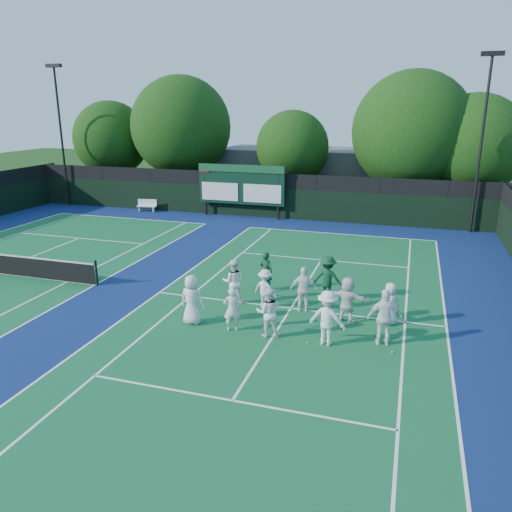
% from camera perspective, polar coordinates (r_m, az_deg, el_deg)
% --- Properties ---
extents(ground, '(120.00, 120.00, 0.00)m').
position_cam_1_polar(ground, '(17.92, 3.25, -7.19)').
color(ground, '#15390F').
rests_on(ground, ground).
extents(court_apron, '(34.00, 32.00, 0.01)m').
position_cam_1_polar(court_apron, '(20.91, -12.22, -3.97)').
color(court_apron, navy).
rests_on(court_apron, ground).
extents(near_court, '(11.05, 23.85, 0.01)m').
position_cam_1_polar(near_court, '(18.81, 4.01, -5.98)').
color(near_court, '#125B2F').
rests_on(near_court, ground).
extents(back_fence, '(34.00, 0.08, 3.00)m').
position_cam_1_polar(back_fence, '(33.93, 0.13, 6.75)').
color(back_fence, black).
rests_on(back_fence, ground).
extents(scoreboard, '(6.00, 0.21, 3.55)m').
position_cam_1_polar(scoreboard, '(33.72, -1.74, 8.11)').
color(scoreboard, black).
rests_on(scoreboard, ground).
extents(clubhouse, '(18.00, 6.00, 4.00)m').
position_cam_1_polar(clubhouse, '(40.68, 9.01, 9.14)').
color(clubhouse, '#595A5F').
rests_on(clubhouse, ground).
extents(light_pole_left, '(1.20, 0.30, 10.12)m').
position_cam_1_polar(light_pole_left, '(40.26, -21.54, 14.28)').
color(light_pole_left, black).
rests_on(light_pole_left, ground).
extents(light_pole_right, '(1.20, 0.30, 10.12)m').
position_cam_1_polar(light_pole_right, '(31.82, 24.59, 13.57)').
color(light_pole_right, black).
rests_on(light_pole_right, ground).
extents(bench, '(1.42, 0.59, 0.88)m').
position_cam_1_polar(bench, '(36.72, -12.36, 5.72)').
color(bench, white).
rests_on(bench, ground).
extents(tree_a, '(5.90, 5.90, 7.70)m').
position_cam_1_polar(tree_a, '(42.42, -15.99, 12.55)').
color(tree_a, black).
rests_on(tree_a, ground).
extents(tree_b, '(7.53, 7.53, 9.52)m').
position_cam_1_polar(tree_b, '(39.33, -8.29, 14.13)').
color(tree_b, black).
rests_on(tree_b, ground).
extents(tree_c, '(5.17, 5.17, 7.03)m').
position_cam_1_polar(tree_c, '(36.54, 4.45, 12.08)').
color(tree_c, black).
rests_on(tree_c, ground).
extents(tree_d, '(7.89, 7.89, 9.59)m').
position_cam_1_polar(tree_d, '(35.52, 17.61, 13.08)').
color(tree_d, black).
rests_on(tree_d, ground).
extents(tree_e, '(6.54, 6.54, 8.12)m').
position_cam_1_polar(tree_e, '(35.76, 23.78, 11.25)').
color(tree_e, black).
rests_on(tree_e, ground).
extents(tennis_ball_0, '(0.07, 0.07, 0.07)m').
position_cam_1_polar(tennis_ball_0, '(18.39, -7.42, -6.56)').
color(tennis_ball_0, '#A7C316').
rests_on(tennis_ball_0, ground).
extents(tennis_ball_2, '(0.07, 0.07, 0.07)m').
position_cam_1_polar(tennis_ball_2, '(16.13, 15.31, -10.54)').
color(tennis_ball_2, '#A7C316').
rests_on(tennis_ball_2, ground).
extents(tennis_ball_3, '(0.07, 0.07, 0.07)m').
position_cam_1_polar(tennis_ball_3, '(18.46, -6.65, -6.44)').
color(tennis_ball_3, '#A7C316').
rests_on(tennis_ball_3, ground).
extents(tennis_ball_5, '(0.07, 0.07, 0.07)m').
position_cam_1_polar(tennis_ball_5, '(16.21, 5.96, -9.85)').
color(tennis_ball_5, '#A7C316').
rests_on(tennis_ball_5, ground).
extents(player_front_0, '(0.87, 0.58, 1.76)m').
position_cam_1_polar(player_front_0, '(17.37, -7.34, -4.97)').
color(player_front_0, silver).
rests_on(player_front_0, ground).
extents(player_front_1, '(0.65, 0.55, 1.52)m').
position_cam_1_polar(player_front_1, '(16.76, -2.77, -6.11)').
color(player_front_1, white).
rests_on(player_front_1, ground).
extents(player_front_2, '(0.95, 0.82, 1.67)m').
position_cam_1_polar(player_front_2, '(16.34, 1.43, -6.44)').
color(player_front_2, white).
rests_on(player_front_2, ground).
extents(player_front_3, '(1.25, 0.83, 1.80)m').
position_cam_1_polar(player_front_3, '(15.91, 8.15, -7.03)').
color(player_front_3, white).
rests_on(player_front_3, ground).
extents(player_front_4, '(1.15, 0.68, 1.85)m').
position_cam_1_polar(player_front_4, '(16.24, 14.49, -6.82)').
color(player_front_4, white).
rests_on(player_front_4, ground).
extents(player_back_0, '(0.99, 0.87, 1.72)m').
position_cam_1_polar(player_back_0, '(19.04, -2.60, -2.92)').
color(player_back_0, white).
rests_on(player_back_0, ground).
extents(player_back_1, '(1.10, 0.86, 1.50)m').
position_cam_1_polar(player_back_1, '(18.61, 1.06, -3.75)').
color(player_back_1, silver).
rests_on(player_back_1, ground).
extents(player_back_2, '(1.05, 0.58, 1.70)m').
position_cam_1_polar(player_back_2, '(18.34, 5.48, -3.81)').
color(player_back_2, white).
rests_on(player_back_2, ground).
extents(player_back_3, '(1.61, 0.83, 1.66)m').
position_cam_1_polar(player_back_3, '(17.66, 10.41, -4.92)').
color(player_back_3, silver).
rests_on(player_back_3, ground).
extents(player_back_4, '(0.84, 0.67, 1.51)m').
position_cam_1_polar(player_back_4, '(17.80, 15.03, -5.31)').
color(player_back_4, silver).
rests_on(player_back_4, ground).
extents(coach_left, '(0.70, 0.58, 1.64)m').
position_cam_1_polar(coach_left, '(20.27, 1.16, -1.79)').
color(coach_left, '#0F381F').
rests_on(coach_left, ground).
extents(coach_right, '(1.16, 0.67, 1.79)m').
position_cam_1_polar(coach_right, '(19.44, 8.18, -2.55)').
color(coach_right, '#103C23').
rests_on(coach_right, ground).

